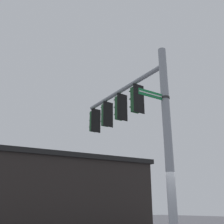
{
  "coord_description": "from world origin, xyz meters",
  "views": [
    {
      "loc": [
        -6.79,
        -6.21,
        1.41
      ],
      "look_at": [
        0.18,
        3.46,
        5.58
      ],
      "focal_mm": 44.11,
      "sensor_mm": 36.0,
      "label": 1
    }
  ],
  "objects_px": {
    "traffic_light_nearest_pole": "(136,100)",
    "traffic_light_mid_outer": "(106,115)",
    "traffic_light_mid_inner": "(120,108)",
    "traffic_light_arm_end": "(94,121)",
    "street_name_sign": "(159,96)"
  },
  "relations": [
    {
      "from": "traffic_light_nearest_pole",
      "to": "traffic_light_mid_outer",
      "type": "xyz_separation_m",
      "value": [
        0.12,
        2.33,
        0.0
      ]
    },
    {
      "from": "traffic_light_nearest_pole",
      "to": "traffic_light_mid_outer",
      "type": "bearing_deg",
      "value": 87.0
    },
    {
      "from": "traffic_light_mid_inner",
      "to": "traffic_light_nearest_pole",
      "type": "bearing_deg",
      "value": -93.0
    },
    {
      "from": "traffic_light_mid_outer",
      "to": "traffic_light_arm_end",
      "type": "xyz_separation_m",
      "value": [
        0.06,
        1.17,
        0.0
      ]
    },
    {
      "from": "traffic_light_mid_outer",
      "to": "street_name_sign",
      "type": "distance_m",
      "value": 4.05
    },
    {
      "from": "traffic_light_mid_inner",
      "to": "traffic_light_arm_end",
      "type": "height_order",
      "value": "same"
    },
    {
      "from": "traffic_light_nearest_pole",
      "to": "traffic_light_mid_outer",
      "type": "height_order",
      "value": "same"
    },
    {
      "from": "traffic_light_mid_outer",
      "to": "traffic_light_mid_inner",
      "type": "bearing_deg",
      "value": -93.0
    },
    {
      "from": "traffic_light_nearest_pole",
      "to": "street_name_sign",
      "type": "distance_m",
      "value": 1.77
    },
    {
      "from": "traffic_light_mid_inner",
      "to": "street_name_sign",
      "type": "height_order",
      "value": "traffic_light_mid_inner"
    },
    {
      "from": "traffic_light_arm_end",
      "to": "traffic_light_mid_inner",
      "type": "bearing_deg",
      "value": -93.0
    },
    {
      "from": "traffic_light_mid_inner",
      "to": "traffic_light_arm_end",
      "type": "distance_m",
      "value": 2.33
    },
    {
      "from": "traffic_light_arm_end",
      "to": "street_name_sign",
      "type": "bearing_deg",
      "value": -96.33
    },
    {
      "from": "traffic_light_nearest_pole",
      "to": "traffic_light_mid_inner",
      "type": "xyz_separation_m",
      "value": [
        0.06,
        1.17,
        0.0
      ]
    },
    {
      "from": "traffic_light_mid_outer",
      "to": "street_name_sign",
      "type": "xyz_separation_m",
      "value": [
        -0.51,
        -3.99,
        -0.5
      ]
    }
  ]
}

